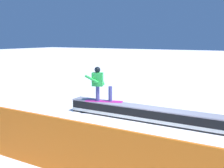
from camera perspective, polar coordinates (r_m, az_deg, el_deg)
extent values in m
plane|color=white|center=(9.18, 8.24, -8.19)|extent=(120.00, 120.00, 0.00)
cube|color=black|center=(9.12, 8.28, -6.80)|extent=(6.25, 0.62, 0.47)
cube|color=white|center=(9.15, 8.26, -7.50)|extent=(6.26, 0.63, 0.11)
cube|color=#91909F|center=(9.05, 8.32, -5.26)|extent=(6.25, 0.68, 0.04)
cube|color=#C42091|center=(9.81, -1.78, -3.81)|extent=(1.43, 0.77, 0.01)
cylinder|color=#41458C|center=(9.79, -3.19, -2.08)|extent=(0.18, 0.18, 0.57)
cylinder|color=#41458C|center=(9.70, -0.37, -2.19)|extent=(0.18, 0.18, 0.57)
cube|color=green|center=(9.69, -3.22, 1.03)|extent=(0.46, 0.36, 0.51)
sphere|color=black|center=(9.64, -3.24, 3.17)|extent=(0.22, 0.22, 0.22)
cylinder|color=green|center=(9.57, -4.49, 1.06)|extent=(0.53, 0.27, 0.33)
cylinder|color=green|center=(9.83, -2.44, 1.31)|extent=(0.30, 0.18, 0.54)
cube|color=orange|center=(5.50, -8.78, -14.03)|extent=(8.71, 0.24, 1.23)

